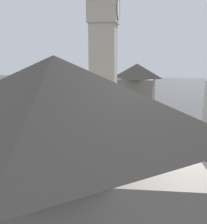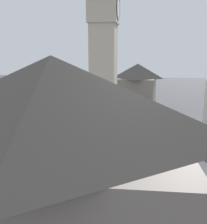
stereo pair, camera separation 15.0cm
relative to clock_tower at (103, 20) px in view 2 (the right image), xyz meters
name	(u,v)px [view 2 (the right image)]	position (x,y,z in m)	size (l,w,h in m)	color
ground_plane	(103,153)	(0.00, 0.00, -13.91)	(200.00, 200.00, 0.00)	#424247
clock_tower	(103,20)	(0.00, 0.00, 0.00)	(3.82, 3.82, 23.70)	#A59C89
car_blue_kerb	(37,129)	(5.35, 10.27, -13.15)	(3.09, 4.46, 1.53)	silver
car_silver_kerb	(93,178)	(-7.32, -0.48, -13.15)	(2.12, 4.28, 1.53)	gold
pedestrian	(40,155)	(-3.89, 5.58, -12.90)	(0.30, 0.55, 1.69)	#2D3351
tree	(68,93)	(10.39, 7.23, -8.84)	(4.59, 4.59, 7.39)	brown
building_shop_left	(137,87)	(23.53, -2.29, -9.33)	(7.09, 7.53, 8.96)	slate
building_corner_back	(57,191)	(-17.35, -1.32, -8.52)	(7.86, 10.56, 10.57)	slate
road_sign	(62,129)	(2.14, 5.50, -12.01)	(0.60, 0.07, 2.80)	gray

